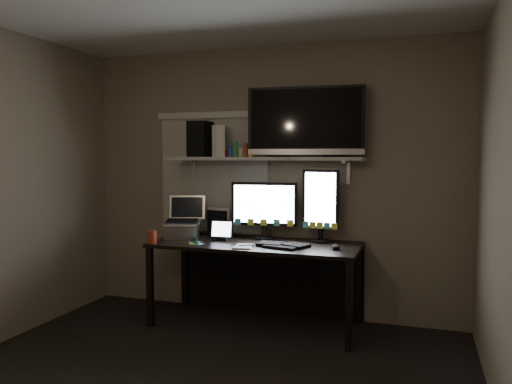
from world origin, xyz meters
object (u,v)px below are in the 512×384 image
at_px(tablet, 222,230).
at_px(cup, 152,237).
at_px(mouse, 336,247).
at_px(monitor_portrait, 321,205).
at_px(tv, 306,122).
at_px(speaker, 200,139).
at_px(desk, 260,260).
at_px(monitor_landscape, 264,210).
at_px(laptop, 182,218).
at_px(keyboard, 283,245).
at_px(game_console, 221,141).

distance_m(tablet, cup, 0.62).
bearing_deg(mouse, monitor_portrait, 106.94).
distance_m(cup, tv, 1.67).
xyz_separation_m(tv, speaker, (-1.01, 0.01, -0.14)).
height_order(desk, mouse, mouse).
distance_m(monitor_landscape, cup, 1.03).
bearing_deg(laptop, monitor_landscape, -2.29).
relative_size(monitor_landscape, speaker, 1.83).
height_order(desk, tablet, tablet).
bearing_deg(desk, laptop, -172.76).
height_order(cup, tv, tv).
height_order(keyboard, tv, tv).
bearing_deg(tv, speaker, 174.80).
distance_m(mouse, speaker, 1.64).
relative_size(desk, mouse, 16.52).
bearing_deg(mouse, speaker, 152.83).
distance_m(monitor_portrait, speaker, 1.29).
bearing_deg(game_console, monitor_landscape, -16.26).
relative_size(desk, game_console, 6.31).
xyz_separation_m(desk, monitor_portrait, (0.53, 0.10, 0.50)).
relative_size(mouse, game_console, 0.38).
relative_size(mouse, laptop, 0.29).
xyz_separation_m(keyboard, cup, (-1.12, -0.21, 0.04)).
relative_size(monitor_landscape, cup, 5.46).
bearing_deg(game_console, cup, -151.60).
distance_m(monitor_portrait, mouse, 0.47).
bearing_deg(laptop, tv, -8.25).
relative_size(monitor_landscape, mouse, 5.58).
distance_m(keyboard, mouse, 0.44).
height_order(monitor_portrait, tablet, monitor_portrait).
height_order(desk, game_console, game_console).
xyz_separation_m(tv, game_console, (-0.79, -0.00, -0.16)).
height_order(desk, monitor_portrait, monitor_portrait).
relative_size(desk, monitor_portrait, 2.76).
relative_size(cup, game_console, 0.39).
distance_m(desk, monitor_landscape, 0.45).
distance_m(tv, game_console, 0.81).
bearing_deg(keyboard, mouse, 15.74).
bearing_deg(tablet, mouse, -8.20).
relative_size(monitor_landscape, game_console, 2.13).
xyz_separation_m(tablet, game_console, (-0.08, 0.18, 0.80)).
bearing_deg(keyboard, monitor_portrait, 64.88).
distance_m(mouse, laptop, 1.46).
relative_size(monitor_portrait, game_console, 2.29).
distance_m(desk, tv, 1.30).
relative_size(tablet, game_console, 0.75).
bearing_deg(tv, laptop, -175.54).
relative_size(monitor_landscape, tablet, 2.86).
bearing_deg(monitor_portrait, tv, -164.86).
height_order(mouse, tv, tv).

